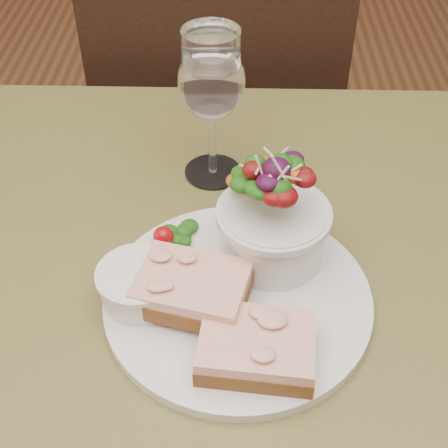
{
  "coord_description": "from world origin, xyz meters",
  "views": [
    {
      "loc": [
        0.02,
        -0.42,
        1.23
      ],
      "look_at": [
        0.01,
        0.04,
        0.81
      ],
      "focal_mm": 50.0,
      "sensor_mm": 36.0,
      "label": 1
    }
  ],
  "objects_px": {
    "dinner_plate": "(238,299)",
    "sandwich_back": "(192,288)",
    "salad_bowl": "(274,211)",
    "chair_far": "(219,205)",
    "wine_glass": "(212,86)",
    "ramekin": "(139,283)",
    "sandwich_front": "(257,347)",
    "cafe_table": "(216,351)"
  },
  "relations": [
    {
      "from": "sandwich_front",
      "to": "salad_bowl",
      "type": "relative_size",
      "value": 0.87
    },
    {
      "from": "dinner_plate",
      "to": "chair_far",
      "type": "bearing_deg",
      "value": 93.66
    },
    {
      "from": "cafe_table",
      "to": "ramekin",
      "type": "xyz_separation_m",
      "value": [
        -0.07,
        -0.02,
        0.13
      ]
    },
    {
      "from": "dinner_plate",
      "to": "salad_bowl",
      "type": "bearing_deg",
      "value": 59.39
    },
    {
      "from": "sandwich_front",
      "to": "salad_bowl",
      "type": "distance_m",
      "value": 0.14
    },
    {
      "from": "chair_far",
      "to": "ramekin",
      "type": "bearing_deg",
      "value": 83.85
    },
    {
      "from": "cafe_table",
      "to": "ramekin",
      "type": "distance_m",
      "value": 0.15
    },
    {
      "from": "sandwich_front",
      "to": "wine_glass",
      "type": "bearing_deg",
      "value": 105.82
    },
    {
      "from": "salad_bowl",
      "to": "sandwich_back",
      "type": "bearing_deg",
      "value": -137.75
    },
    {
      "from": "chair_far",
      "to": "cafe_table",
      "type": "bearing_deg",
      "value": 90.05
    },
    {
      "from": "chair_far",
      "to": "salad_bowl",
      "type": "relative_size",
      "value": 7.09
    },
    {
      "from": "cafe_table",
      "to": "chair_far",
      "type": "relative_size",
      "value": 0.89
    },
    {
      "from": "sandwich_front",
      "to": "salad_bowl",
      "type": "bearing_deg",
      "value": 88.23
    },
    {
      "from": "ramekin",
      "to": "salad_bowl",
      "type": "xyz_separation_m",
      "value": [
        0.13,
        0.06,
        0.04
      ]
    },
    {
      "from": "dinner_plate",
      "to": "sandwich_back",
      "type": "height_order",
      "value": "sandwich_back"
    },
    {
      "from": "sandwich_front",
      "to": "sandwich_back",
      "type": "distance_m",
      "value": 0.09
    },
    {
      "from": "chair_far",
      "to": "ramekin",
      "type": "xyz_separation_m",
      "value": [
        -0.05,
        -0.68,
        0.49
      ]
    },
    {
      "from": "sandwich_back",
      "to": "ramekin",
      "type": "height_order",
      "value": "sandwich_back"
    },
    {
      "from": "sandwich_back",
      "to": "salad_bowl",
      "type": "distance_m",
      "value": 0.11
    },
    {
      "from": "sandwich_back",
      "to": "wine_glass",
      "type": "bearing_deg",
      "value": 101.13
    },
    {
      "from": "cafe_table",
      "to": "sandwich_back",
      "type": "bearing_deg",
      "value": -127.57
    },
    {
      "from": "wine_glass",
      "to": "cafe_table",
      "type": "bearing_deg",
      "value": -87.16
    },
    {
      "from": "sandwich_back",
      "to": "salad_bowl",
      "type": "height_order",
      "value": "salad_bowl"
    },
    {
      "from": "sandwich_back",
      "to": "salad_bowl",
      "type": "xyz_separation_m",
      "value": [
        0.08,
        0.07,
        0.04
      ]
    },
    {
      "from": "cafe_table",
      "to": "sandwich_front",
      "type": "xyz_separation_m",
      "value": [
        0.04,
        -0.09,
        0.13
      ]
    },
    {
      "from": "cafe_table",
      "to": "wine_glass",
      "type": "xyz_separation_m",
      "value": [
        -0.01,
        0.19,
        0.22
      ]
    },
    {
      "from": "ramekin",
      "to": "salad_bowl",
      "type": "height_order",
      "value": "salad_bowl"
    },
    {
      "from": "cafe_table",
      "to": "ramekin",
      "type": "relative_size",
      "value": 10.73
    },
    {
      "from": "sandwich_front",
      "to": "salad_bowl",
      "type": "height_order",
      "value": "salad_bowl"
    },
    {
      "from": "sandwich_front",
      "to": "wine_glass",
      "type": "relative_size",
      "value": 0.63
    },
    {
      "from": "salad_bowl",
      "to": "ramekin",
      "type": "bearing_deg",
      "value": -154.09
    },
    {
      "from": "chair_far",
      "to": "dinner_plate",
      "type": "bearing_deg",
      "value": 92.0
    },
    {
      "from": "salad_bowl",
      "to": "wine_glass",
      "type": "xyz_separation_m",
      "value": [
        -0.07,
        0.15,
        0.05
      ]
    },
    {
      "from": "salad_bowl",
      "to": "wine_glass",
      "type": "bearing_deg",
      "value": 114.18
    },
    {
      "from": "sandwich_back",
      "to": "ramekin",
      "type": "xyz_separation_m",
      "value": [
        -0.05,
        0.01,
        -0.0
      ]
    },
    {
      "from": "chair_far",
      "to": "wine_glass",
      "type": "distance_m",
      "value": 0.74
    },
    {
      "from": "ramekin",
      "to": "chair_far",
      "type": "bearing_deg",
      "value": 85.51
    },
    {
      "from": "sandwich_back",
      "to": "wine_glass",
      "type": "xyz_separation_m",
      "value": [
        0.01,
        0.22,
        0.09
      ]
    },
    {
      "from": "sandwich_back",
      "to": "chair_far",
      "type": "bearing_deg",
      "value": 103.82
    },
    {
      "from": "wine_glass",
      "to": "salad_bowl",
      "type": "bearing_deg",
      "value": -65.82
    },
    {
      "from": "chair_far",
      "to": "salad_bowl",
      "type": "distance_m",
      "value": 0.81
    },
    {
      "from": "sandwich_back",
      "to": "wine_glass",
      "type": "height_order",
      "value": "wine_glass"
    }
  ]
}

